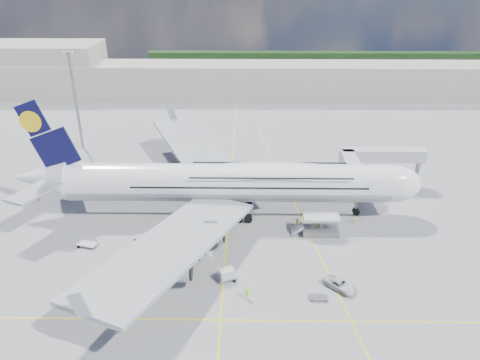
{
  "coord_description": "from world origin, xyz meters",
  "views": [
    {
      "loc": [
        3.41,
        -70.29,
        45.68
      ],
      "look_at": [
        2.3,
        8.0,
        8.3
      ],
      "focal_mm": 35.0,
      "sensor_mm": 36.0,
      "label": 1
    }
  ],
  "objects_px": {
    "cone_nose": "(395,200)",
    "cone_wing_right_inner": "(184,237)",
    "jet_bridge": "(371,161)",
    "dolly_nose_near": "(227,274)",
    "dolly_back": "(143,238)",
    "crew_nose": "(355,220)",
    "service_van": "(340,285)",
    "crew_wing": "(177,255)",
    "dolly_row_a": "(87,244)",
    "baggage_tug": "(204,256)",
    "catering_truck_outer": "(190,155)",
    "crew_loader": "(316,228)",
    "dolly_row_c": "(171,242)",
    "dolly_nose_far": "(319,297)",
    "light_mast": "(76,99)",
    "crew_van": "(297,222)",
    "cone_wing_left_outer": "(201,155)",
    "cargo_loader": "(319,227)",
    "cone_wing_left_inner": "(186,179)",
    "dolly_row_b": "(166,240)",
    "cone_tail": "(38,199)",
    "cone_wing_right_outer": "(182,271)",
    "catering_truck_inner": "(186,183)",
    "airliner": "(230,182)",
    "crew_tug": "(247,294)"
  },
  "relations": [
    {
      "from": "dolly_row_a",
      "to": "crew_wing",
      "type": "bearing_deg",
      "value": 1.76
    },
    {
      "from": "cone_wing_right_outer",
      "to": "dolly_row_b",
      "type": "bearing_deg",
      "value": 115.58
    },
    {
      "from": "jet_bridge",
      "to": "dolly_nose_far",
      "type": "distance_m",
      "value": 40.0
    },
    {
      "from": "crew_van",
      "to": "dolly_row_c",
      "type": "bearing_deg",
      "value": 74.5
    },
    {
      "from": "dolly_row_b",
      "to": "crew_wing",
      "type": "bearing_deg",
      "value": -60.62
    },
    {
      "from": "baggage_tug",
      "to": "crew_wing",
      "type": "distance_m",
      "value": 4.57
    },
    {
      "from": "dolly_row_b",
      "to": "crew_van",
      "type": "height_order",
      "value": "dolly_row_b"
    },
    {
      "from": "dolly_row_a",
      "to": "crew_nose",
      "type": "xyz_separation_m",
      "value": [
        48.38,
        8.5,
        0.37
      ]
    },
    {
      "from": "dolly_back",
      "to": "crew_loader",
      "type": "relative_size",
      "value": 1.77
    },
    {
      "from": "dolly_row_a",
      "to": "baggage_tug",
      "type": "xyz_separation_m",
      "value": [
        20.8,
        -3.63,
        0.32
      ]
    },
    {
      "from": "cone_wing_right_inner",
      "to": "light_mast",
      "type": "bearing_deg",
      "value": 126.2
    },
    {
      "from": "catering_truck_outer",
      "to": "crew_loader",
      "type": "xyz_separation_m",
      "value": [
        26.62,
        -32.41,
        -0.96
      ]
    },
    {
      "from": "dolly_row_b",
      "to": "cone_wing_left_inner",
      "type": "distance_m",
      "value": 26.32
    },
    {
      "from": "catering_truck_inner",
      "to": "crew_van",
      "type": "bearing_deg",
      "value": -26.75
    },
    {
      "from": "dolly_row_c",
      "to": "dolly_nose_far",
      "type": "height_order",
      "value": "dolly_row_c"
    },
    {
      "from": "cone_nose",
      "to": "cone_wing_right_inner",
      "type": "xyz_separation_m",
      "value": [
        -41.9,
        -14.51,
        -0.02
      ]
    },
    {
      "from": "dolly_nose_far",
      "to": "cone_wing_left_outer",
      "type": "xyz_separation_m",
      "value": [
        -22.39,
        54.59,
        -0.01
      ]
    },
    {
      "from": "cargo_loader",
      "to": "dolly_row_a",
      "type": "xyz_separation_m",
      "value": [
        -41.08,
        -4.73,
        -0.87
      ]
    },
    {
      "from": "cone_wing_left_inner",
      "to": "crew_loader",
      "type": "bearing_deg",
      "value": -39.37
    },
    {
      "from": "dolly_back",
      "to": "crew_nose",
      "type": "height_order",
      "value": "crew_nose"
    },
    {
      "from": "dolly_row_c",
      "to": "crew_loader",
      "type": "bearing_deg",
      "value": -12.86
    },
    {
      "from": "dolly_nose_near",
      "to": "catering_truck_outer",
      "type": "distance_m",
      "value": 47.95
    },
    {
      "from": "dolly_row_b",
      "to": "cone_tail",
      "type": "xyz_separation_m",
      "value": [
        -29.24,
        16.23,
        -0.71
      ]
    },
    {
      "from": "airliner",
      "to": "baggage_tug",
      "type": "distance_m",
      "value": 17.06
    },
    {
      "from": "dolly_row_c",
      "to": "crew_loader",
      "type": "height_order",
      "value": "crew_loader"
    },
    {
      "from": "jet_bridge",
      "to": "dolly_nose_near",
      "type": "xyz_separation_m",
      "value": [
        -29.32,
        -31.93,
        -5.8
      ]
    },
    {
      "from": "cargo_loader",
      "to": "cone_wing_right_inner",
      "type": "xyz_separation_m",
      "value": [
        -24.54,
        -2.0,
        -0.99
      ]
    },
    {
      "from": "cone_wing_left_outer",
      "to": "dolly_row_c",
      "type": "bearing_deg",
      "value": -92.27
    },
    {
      "from": "cone_wing_left_inner",
      "to": "cone_wing_right_outer",
      "type": "height_order",
      "value": "cone_wing_right_outer"
    },
    {
      "from": "light_mast",
      "to": "cone_wing_right_outer",
      "type": "bearing_deg",
      "value": -58.49
    },
    {
      "from": "light_mast",
      "to": "crew_wing",
      "type": "xyz_separation_m",
      "value": [
        31.97,
        -50.77,
        -12.3
      ]
    },
    {
      "from": "cargo_loader",
      "to": "cone_wing_left_inner",
      "type": "xyz_separation_m",
      "value": [
        -27.02,
        22.2,
        -1.0
      ]
    },
    {
      "from": "dolly_nose_near",
      "to": "cone_wing_right_inner",
      "type": "xyz_separation_m",
      "value": [
        -8.21,
        11.89,
        -0.79
      ]
    },
    {
      "from": "service_van",
      "to": "crew_wing",
      "type": "distance_m",
      "value": 26.79
    },
    {
      "from": "catering_truck_inner",
      "to": "crew_loader",
      "type": "relative_size",
      "value": 3.79
    },
    {
      "from": "cone_nose",
      "to": "cone_wing_right_inner",
      "type": "distance_m",
      "value": 44.34
    },
    {
      "from": "dolly_row_a",
      "to": "dolly_nose_far",
      "type": "relative_size",
      "value": 1.39
    },
    {
      "from": "dolly_nose_far",
      "to": "catering_truck_inner",
      "type": "xyz_separation_m",
      "value": [
        -23.6,
        34.85,
        1.69
      ]
    },
    {
      "from": "dolly_row_c",
      "to": "cone_wing_right_inner",
      "type": "bearing_deg",
      "value": 17.28
    },
    {
      "from": "cone_tail",
      "to": "crew_wing",
      "type": "bearing_deg",
      "value": -33.15
    },
    {
      "from": "service_van",
      "to": "cone_wing_right_outer",
      "type": "bearing_deg",
      "value": 126.75
    },
    {
      "from": "catering_truck_inner",
      "to": "service_van",
      "type": "height_order",
      "value": "catering_truck_inner"
    },
    {
      "from": "dolly_row_b",
      "to": "catering_truck_outer",
      "type": "xyz_separation_m",
      "value": [
        0.32,
        36.94,
        0.95
      ]
    },
    {
      "from": "baggage_tug",
      "to": "crew_tug",
      "type": "bearing_deg",
      "value": -46.92
    },
    {
      "from": "crew_nose",
      "to": "crew_van",
      "type": "relative_size",
      "value": 0.91
    },
    {
      "from": "light_mast",
      "to": "crew_van",
      "type": "height_order",
      "value": "light_mast"
    },
    {
      "from": "airliner",
      "to": "dolly_row_c",
      "type": "xyz_separation_m",
      "value": [
        -9.98,
        -10.72,
        -6.55
      ]
    },
    {
      "from": "cargo_loader",
      "to": "cone_tail",
      "type": "height_order",
      "value": "cargo_loader"
    },
    {
      "from": "airliner",
      "to": "jet_bridge",
      "type": "relative_size",
      "value": 4.21
    },
    {
      "from": "crew_van",
      "to": "cone_wing_left_outer",
      "type": "distance_m",
      "value": 39.92
    }
  ]
}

